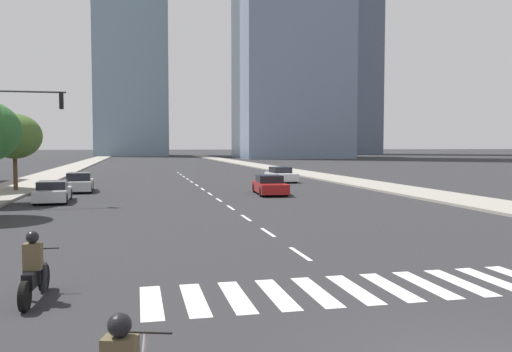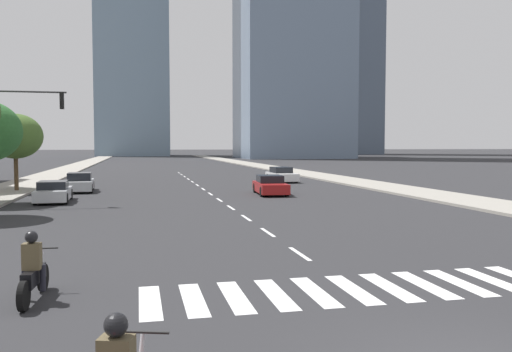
{
  "view_description": "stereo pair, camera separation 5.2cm",
  "coord_description": "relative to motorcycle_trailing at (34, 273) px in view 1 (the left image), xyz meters",
  "views": [
    {
      "loc": [
        -4.75,
        -6.37,
        3.25
      ],
      "look_at": [
        0.0,
        14.58,
        2.0
      ],
      "focal_mm": 36.94,
      "sensor_mm": 36.0,
      "label": 1
    },
    {
      "loc": [
        -4.7,
        -6.39,
        3.25
      ],
      "look_at": [
        0.0,
        14.58,
        2.0
      ],
      "focal_mm": 36.94,
      "sensor_mm": 36.0,
      "label": 2
    }
  ],
  "objects": [
    {
      "name": "traffic_signal_far",
      "position": [
        -4.23,
        18.64,
        3.89
      ],
      "size": [
        4.41,
        0.28,
        6.37
      ],
      "color": "#333335",
      "rests_on": "sidewalk_west"
    },
    {
      "name": "sedan_silver_1",
      "position": [
        -2.59,
        20.23,
        -0.01
      ],
      "size": [
        1.9,
        4.29,
        1.22
      ],
      "rotation": [
        0.0,
        0.0,
        1.6
      ],
      "color": "#B7BABF",
      "rests_on": "ground"
    },
    {
      "name": "lane_divider_center",
      "position": [
        6.87,
        27.34,
        -0.58
      ],
      "size": [
        0.14,
        50.0,
        0.01
      ],
      "color": "silver",
      "rests_on": "ground"
    },
    {
      "name": "street_tree_third",
      "position": [
        -6.08,
        27.45,
        3.29
      ],
      "size": [
        3.65,
        3.65,
        5.29
      ],
      "color": "#4C3823",
      "rests_on": "sidewalk_west"
    },
    {
      "name": "sedan_silver_0",
      "position": [
        -1.84,
        27.01,
        0.03
      ],
      "size": [
        1.94,
        4.38,
        1.35
      ],
      "rotation": [
        0.0,
        0.0,
        1.61
      ],
      "color": "#B7BABF",
      "rests_on": "ground"
    },
    {
      "name": "sedan_white_3",
      "position": [
        14.65,
        33.59,
        0.02
      ],
      "size": [
        1.93,
        4.7,
        1.32
      ],
      "rotation": [
        0.0,
        0.0,
        -1.54
      ],
      "color": "silver",
      "rests_on": "ground"
    },
    {
      "name": "motorcycle_trailing",
      "position": [
        0.0,
        0.0,
        0.0
      ],
      "size": [
        0.7,
        2.09,
        1.49
      ],
      "rotation": [
        0.0,
        0.0,
        1.49
      ],
      "color": "black",
      "rests_on": "ground"
    },
    {
      "name": "sidewalk_east",
      "position": [
        20.63,
        24.76,
        -0.51
      ],
      "size": [
        4.0,
        260.0,
        0.15
      ],
      "primitive_type": "cube",
      "color": "gray",
      "rests_on": "ground"
    },
    {
      "name": "sedan_red_2",
      "position": [
        10.72,
        22.16,
        0.0
      ],
      "size": [
        2.12,
        4.61,
        1.26
      ],
      "rotation": [
        0.0,
        0.0,
        -1.65
      ],
      "color": "maroon",
      "rests_on": "ground"
    },
    {
      "name": "crosswalk_near",
      "position": [
        6.87,
        -0.66,
        -0.58
      ],
      "size": [
        9.45,
        2.48,
        0.01
      ],
      "color": "silver",
      "rests_on": "ground"
    }
  ]
}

